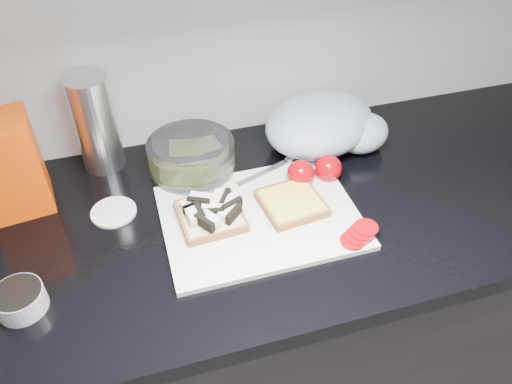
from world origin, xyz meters
TOP-DOWN VIEW (x-y plane):
  - base_cabinet at (0.00, 1.20)m, footprint 3.50×0.60m
  - countertop at (0.00, 1.20)m, footprint 3.50×0.64m
  - cutting_board at (0.14, 1.16)m, footprint 0.40×0.30m
  - bread_left at (0.04, 1.18)m, footprint 0.14×0.14m
  - bread_right at (0.21, 1.17)m, footprint 0.14×0.14m
  - tomato_slices at (0.31, 1.05)m, footprint 0.09×0.07m
  - knife at (0.24, 1.31)m, footprint 0.19×0.08m
  - seed_tub at (-0.32, 1.07)m, footprint 0.09×0.09m
  - tub_lid at (-0.15, 1.27)m, footprint 0.10×0.10m
  - glass_bowl at (0.04, 1.36)m, footprint 0.20×0.20m
  - bread_bag at (-0.33, 1.36)m, footprint 0.15×0.14m
  - steel_canister at (-0.15, 1.45)m, footprint 0.09×0.09m
  - grocery_bag at (0.37, 1.37)m, footprint 0.36×0.32m
  - whole_tomatoes at (0.29, 1.24)m, footprint 0.13×0.06m

SIDE VIEW (x-z plane):
  - base_cabinet at x=0.00m, z-range 0.00..0.86m
  - countertop at x=0.00m, z-range 0.86..0.90m
  - tub_lid at x=-0.15m, z-range 0.90..0.91m
  - cutting_board at x=0.14m, z-range 0.90..0.91m
  - knife at x=0.24m, z-range 0.91..0.92m
  - tomato_slices at x=0.31m, z-range 0.91..0.93m
  - bread_right at x=0.21m, z-range 0.91..0.93m
  - seed_tub at x=-0.32m, z-range 0.90..0.95m
  - bread_left at x=0.04m, z-range 0.91..0.95m
  - whole_tomatoes at x=0.29m, z-range 0.90..0.96m
  - glass_bowl at x=0.04m, z-range 0.90..0.98m
  - grocery_bag at x=0.37m, z-range 0.90..1.02m
  - bread_bag at x=-0.33m, z-range 0.90..1.11m
  - steel_canister at x=-0.15m, z-range 0.90..1.13m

